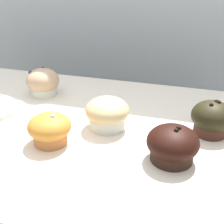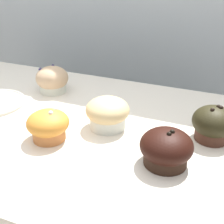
% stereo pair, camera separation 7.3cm
% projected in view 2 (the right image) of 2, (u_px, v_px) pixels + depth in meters
% --- Properties ---
extents(wall_back, '(3.20, 0.10, 1.80)m').
position_uv_depth(wall_back, '(134.00, 68.00, 1.31)').
color(wall_back, '#A8B2B7').
rests_on(wall_back, ground).
extents(muffin_front_center, '(0.10, 0.10, 0.09)m').
position_uv_depth(muffin_front_center, '(213.00, 124.00, 0.70)').
color(muffin_front_center, '#47281C').
rests_on(muffin_front_center, display_counter).
extents(muffin_back_left, '(0.11, 0.11, 0.08)m').
position_uv_depth(muffin_back_left, '(108.00, 113.00, 0.74)').
color(muffin_back_left, silver).
rests_on(muffin_back_left, display_counter).
extents(muffin_back_right, '(0.11, 0.11, 0.08)m').
position_uv_depth(muffin_back_right, '(166.00, 148.00, 0.62)').
color(muffin_back_right, black).
rests_on(muffin_back_right, display_counter).
extents(muffin_front_left, '(0.10, 0.10, 0.07)m').
position_uv_depth(muffin_front_left, '(48.00, 125.00, 0.70)').
color(muffin_front_left, '#CD793F').
rests_on(muffin_front_left, display_counter).
extents(muffin_front_right, '(0.10, 0.10, 0.08)m').
position_uv_depth(muffin_front_right, '(52.00, 80.00, 0.94)').
color(muffin_front_right, silver).
rests_on(muffin_front_right, display_counter).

